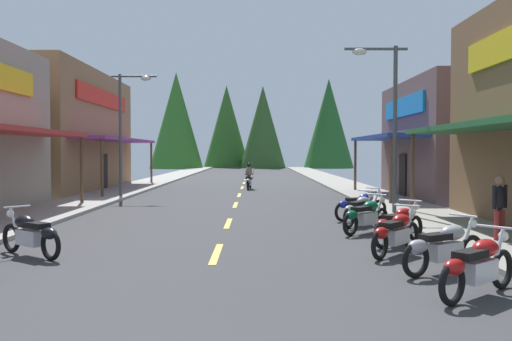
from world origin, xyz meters
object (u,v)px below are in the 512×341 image
(motorcycle_parked_right_1, at_px, (442,246))
(motorcycle_parked_right_3, at_px, (397,224))
(rider_cruising_lead, at_px, (247,178))
(motorcycle_parked_right_2, at_px, (394,232))
(motorcycle_parked_right_4, at_px, (364,215))
(motorcycle_parked_right_0, at_px, (476,265))
(motorcycle_parked_right_6, at_px, (359,205))
(streetlamp_right, at_px, (383,104))
(streetlamp_left, at_px, (126,117))
(motorcycle_parked_left_2, at_px, (29,234))
(motorcycle_parked_right_5, at_px, (358,209))
(pedestrian_by_shop, at_px, (498,205))

(motorcycle_parked_right_1, relative_size, motorcycle_parked_right_3, 1.18)
(motorcycle_parked_right_1, distance_m, rider_cruising_lead, 22.61)
(motorcycle_parked_right_2, xyz_separation_m, motorcycle_parked_right_4, (-0.00, 3.15, 0.00))
(motorcycle_parked_right_0, xyz_separation_m, rider_cruising_lead, (-3.75, 23.92, 0.17))
(motorcycle_parked_right_0, xyz_separation_m, motorcycle_parked_right_2, (-0.37, 3.37, 0.00))
(motorcycle_parked_right_6, bearing_deg, streetlamp_right, 19.09)
(motorcycle_parked_right_6, bearing_deg, motorcycle_parked_right_1, -119.84)
(motorcycle_parked_right_0, height_order, motorcycle_parked_right_3, same)
(motorcycle_parked_right_2, relative_size, motorcycle_parked_right_4, 1.06)
(streetlamp_left, xyz_separation_m, motorcycle_parked_right_3, (9.49, -13.18, -3.38))
(motorcycle_parked_right_4, bearing_deg, motorcycle_parked_right_0, -132.25)
(streetlamp_right, relative_size, motorcycle_parked_left_2, 3.28)
(motorcycle_parked_right_5, relative_size, pedestrian_by_shop, 1.10)
(motorcycle_parked_right_3, bearing_deg, motorcycle_parked_right_1, -134.50)
(streetlamp_left, xyz_separation_m, rider_cruising_lead, (5.71, 6.08, -3.21))
(motorcycle_parked_right_1, bearing_deg, streetlamp_left, 88.91)
(motorcycle_parked_right_2, xyz_separation_m, motorcycle_parked_right_6, (0.38, 5.92, 0.00))
(motorcycle_parked_right_5, bearing_deg, motorcycle_parked_right_0, -142.51)
(streetlamp_left, bearing_deg, motorcycle_parked_right_6, -42.09)
(streetlamp_left, height_order, motorcycle_parked_right_0, streetlamp_left)
(motorcycle_parked_right_3, relative_size, pedestrian_by_shop, 0.97)
(streetlamp_right, bearing_deg, pedestrian_by_shop, -76.99)
(motorcycle_parked_right_0, relative_size, motorcycle_parked_right_3, 1.07)
(motorcycle_parked_right_3, xyz_separation_m, motorcycle_parked_right_4, (-0.40, 1.86, 0.00))
(motorcycle_parked_right_3, height_order, motorcycle_parked_right_4, same)
(motorcycle_parked_right_2, distance_m, motorcycle_parked_right_5, 4.64)
(motorcycle_parked_right_1, relative_size, motorcycle_parked_right_5, 1.04)
(streetlamp_left, distance_m, pedestrian_by_shop, 17.96)
(streetlamp_left, distance_m, motorcycle_parked_right_1, 19.09)
(motorcycle_parked_right_2, distance_m, motorcycle_parked_left_2, 7.69)
(motorcycle_parked_right_1, relative_size, motorcycle_parked_left_2, 1.06)
(motorcycle_parked_right_2, bearing_deg, streetlamp_left, 72.42)
(streetlamp_left, relative_size, pedestrian_by_shop, 3.60)
(motorcycle_parked_right_6, bearing_deg, rider_cruising_lead, 74.28)
(streetlamp_right, height_order, pedestrian_by_shop, streetlamp_right)
(motorcycle_parked_right_1, bearing_deg, motorcycle_parked_right_3, 58.95)
(motorcycle_parked_right_1, height_order, motorcycle_parked_right_5, same)
(streetlamp_right, relative_size, motorcycle_parked_right_1, 3.09)
(rider_cruising_lead, bearing_deg, motorcycle_parked_right_2, -166.21)
(motorcycle_parked_right_4, height_order, motorcycle_parked_left_2, same)
(motorcycle_parked_right_1, distance_m, motorcycle_parked_left_2, 8.26)
(streetlamp_right, relative_size, motorcycle_parked_right_6, 3.05)
(motorcycle_parked_right_6, height_order, pedestrian_by_shop, pedestrian_by_shop)
(motorcycle_parked_right_5, distance_m, motorcycle_parked_right_6, 1.31)
(streetlamp_right, xyz_separation_m, motorcycle_parked_right_0, (-1.07, -10.51, -3.33))
(streetlamp_left, height_order, streetlamp_right, streetlamp_left)
(streetlamp_right, xyz_separation_m, motorcycle_parked_right_5, (-1.33, -2.51, -3.33))
(streetlamp_right, distance_m, motorcycle_parked_right_1, 9.53)
(streetlamp_left, height_order, motorcycle_parked_right_1, streetlamp_left)
(motorcycle_parked_right_1, distance_m, motorcycle_parked_right_2, 1.78)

